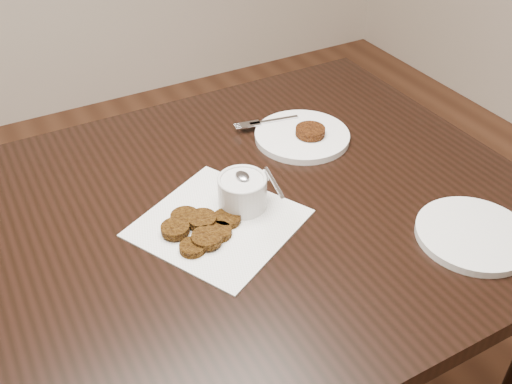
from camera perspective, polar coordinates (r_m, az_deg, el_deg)
table at (r=1.41m, az=-6.30°, el=-15.10°), size 1.49×0.96×0.75m
napkin at (r=1.14m, az=-3.69°, el=-3.06°), size 0.37×0.37×0.00m
sauce_ramekin at (r=1.13m, az=-1.37°, el=1.35°), size 0.16×0.16×0.13m
patty_cluster at (r=1.11m, az=-5.24°, el=-3.68°), size 0.25×0.25×0.02m
plate_with_patty at (r=1.38m, az=4.56°, el=5.80°), size 0.26×0.26×0.03m
plate_empty at (r=1.18m, az=20.56°, el=-3.94°), size 0.24×0.24×0.02m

